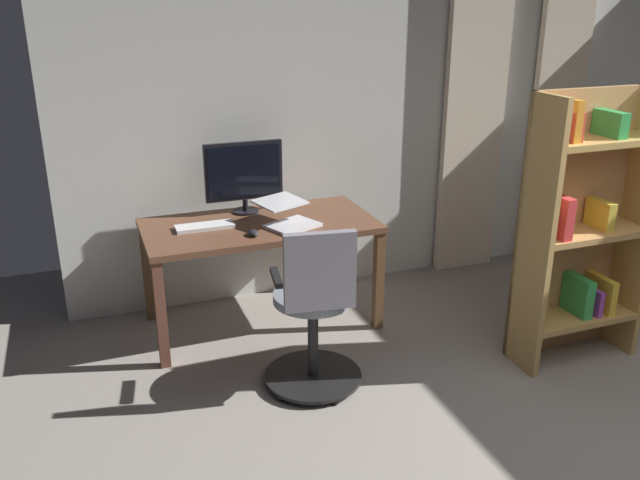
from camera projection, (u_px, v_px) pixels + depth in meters
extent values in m
cube|color=silver|center=(423.00, 93.00, 4.94)|extent=(5.37, 0.10, 2.82)
cube|color=beige|center=(557.00, 112.00, 5.29)|extent=(0.45, 0.06, 2.43)
cube|color=beige|center=(474.00, 118.00, 5.03)|extent=(0.51, 0.06, 2.43)
cube|color=brown|center=(260.00, 226.00, 4.25)|extent=(1.48, 0.75, 0.04)
cube|color=brown|center=(378.00, 281.00, 4.31)|extent=(0.06, 0.06, 0.68)
cube|color=brown|center=(161.00, 315.00, 3.85)|extent=(0.06, 0.06, 0.68)
cube|color=brown|center=(340.00, 247.00, 4.90)|extent=(0.06, 0.06, 0.68)
cube|color=brown|center=(147.00, 273.00, 4.44)|extent=(0.06, 0.06, 0.68)
cylinder|color=black|center=(313.00, 375.00, 3.80)|extent=(0.56, 0.56, 0.02)
sphere|color=black|center=(356.00, 373.00, 3.85)|extent=(0.05, 0.05, 0.05)
sphere|color=black|center=(318.00, 355.00, 4.04)|extent=(0.05, 0.05, 0.05)
sphere|color=black|center=(274.00, 368.00, 3.90)|extent=(0.05, 0.05, 0.05)
sphere|color=black|center=(281.00, 396.00, 3.62)|extent=(0.05, 0.05, 0.05)
sphere|color=black|center=(336.00, 400.00, 3.59)|extent=(0.05, 0.05, 0.05)
cylinder|color=black|center=(313.00, 339.00, 3.71)|extent=(0.06, 0.06, 0.47)
cylinder|color=gray|center=(313.00, 297.00, 3.62)|extent=(0.50, 0.50, 0.05)
cube|color=gray|center=(320.00, 272.00, 3.35)|extent=(0.38, 0.11, 0.42)
cube|color=black|center=(276.00, 277.00, 3.54)|extent=(0.08, 0.24, 0.03)
cube|color=black|center=(348.00, 272.00, 3.61)|extent=(0.08, 0.24, 0.03)
cylinder|color=black|center=(246.00, 211.00, 4.45)|extent=(0.18, 0.18, 0.01)
cylinder|color=black|center=(245.00, 205.00, 4.44)|extent=(0.04, 0.04, 0.08)
cube|color=black|center=(244.00, 171.00, 4.36)|extent=(0.53, 0.03, 0.39)
cube|color=black|center=(244.00, 171.00, 4.35)|extent=(0.48, 0.01, 0.34)
cube|color=white|center=(205.00, 227.00, 4.14)|extent=(0.36, 0.13, 0.02)
cube|color=silver|center=(293.00, 225.00, 4.16)|extent=(0.37, 0.34, 0.02)
cube|color=silver|center=(280.00, 202.00, 4.20)|extent=(0.37, 0.34, 0.03)
ellipsoid|color=#232328|center=(253.00, 233.00, 4.01)|extent=(0.06, 0.10, 0.04)
cube|color=tan|center=(635.00, 225.00, 3.94)|extent=(0.04, 0.30, 1.62)
cube|color=tan|center=(534.00, 240.00, 3.70)|extent=(0.04, 0.30, 1.62)
cube|color=tan|center=(571.00, 225.00, 3.93)|extent=(0.76, 0.04, 1.62)
cube|color=tan|center=(574.00, 315.00, 4.00)|extent=(0.69, 0.30, 0.04)
cube|color=tan|center=(586.00, 232.00, 3.82)|extent=(0.69, 0.30, 0.04)
cube|color=tan|center=(600.00, 140.00, 3.63)|extent=(0.69, 0.30, 0.04)
cube|color=yellow|center=(599.00, 293.00, 4.02)|extent=(0.05, 0.25, 0.21)
cube|color=#9D4B9D|center=(552.00, 222.00, 3.70)|extent=(0.04, 0.20, 0.15)
cube|color=orange|center=(567.00, 119.00, 3.50)|extent=(0.04, 0.20, 0.22)
cube|color=green|center=(578.00, 295.00, 3.96)|extent=(0.06, 0.22, 0.24)
cube|color=orange|center=(557.00, 217.00, 3.70)|extent=(0.03, 0.22, 0.21)
cube|color=green|center=(610.00, 124.00, 3.61)|extent=(0.07, 0.22, 0.14)
cube|color=purple|center=(588.00, 298.00, 4.00)|extent=(0.03, 0.23, 0.16)
cube|color=gold|center=(600.00, 214.00, 3.81)|extent=(0.06, 0.19, 0.17)
cube|color=#C33F2E|center=(567.00, 125.00, 3.52)|extent=(0.07, 0.19, 0.16)
cube|color=orange|center=(578.00, 298.00, 3.97)|extent=(0.04, 0.20, 0.20)
cube|color=red|center=(554.00, 214.00, 3.69)|extent=(0.06, 0.27, 0.24)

